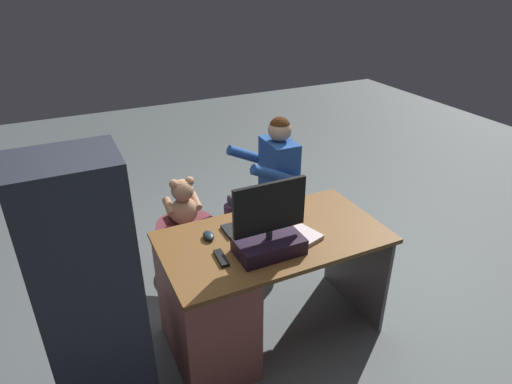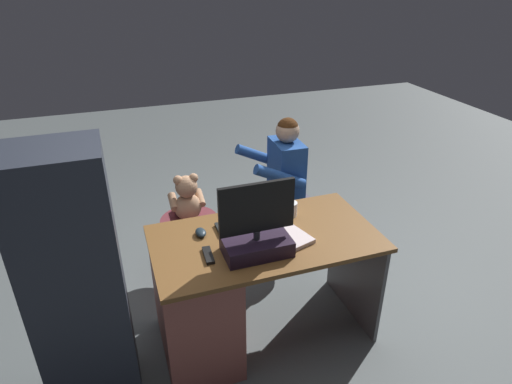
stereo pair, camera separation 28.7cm
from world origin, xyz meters
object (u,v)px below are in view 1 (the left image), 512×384
object	(u,v)px
monitor	(269,234)
person	(268,179)
desk	(222,298)
teddy_bear	(183,203)
tv_remote	(221,258)
office_chair_teddy	(187,246)
keyboard	(257,224)
computer_mouse	(209,236)
cup	(293,207)
visitor_chair	(277,221)

from	to	relation	value
monitor	person	xyz separation A→B (m)	(-0.47, -0.92, -0.18)
desk	teddy_bear	xyz separation A→B (m)	(-0.03, -0.78, 0.24)
desk	person	size ratio (longest dim) A/B	1.14
tv_remote	office_chair_teddy	world-z (taller)	tv_remote
keyboard	computer_mouse	xyz separation A→B (m)	(0.31, 0.00, 0.01)
cup	visitor_chair	xyz separation A→B (m)	(-0.23, -0.62, -0.51)
desk	tv_remote	distance (m)	0.36
monitor	tv_remote	distance (m)	0.28
desk	office_chair_teddy	distance (m)	0.78
visitor_chair	desk	bearing A→B (deg)	45.06
teddy_bear	person	xyz separation A→B (m)	(-0.68, -0.01, 0.04)
teddy_bear	tv_remote	bearing A→B (deg)	86.71
monitor	computer_mouse	distance (m)	0.38
visitor_chair	tv_remote	bearing A→B (deg)	47.09
desk	person	distance (m)	1.10
cup	office_chair_teddy	world-z (taller)	cup
desk	keyboard	xyz separation A→B (m)	(-0.30, -0.14, 0.35)
computer_mouse	teddy_bear	world-z (taller)	teddy_bear
keyboard	tv_remote	size ratio (longest dim) A/B	2.80
keyboard	teddy_bear	world-z (taller)	teddy_bear
tv_remote	office_chair_teddy	distance (m)	0.97
desk	cup	size ratio (longest dim) A/B	14.49
monitor	computer_mouse	xyz separation A→B (m)	(0.25, -0.27, -0.10)
computer_mouse	monitor	bearing A→B (deg)	132.75
computer_mouse	office_chair_teddy	bearing A→B (deg)	-93.67
desk	keyboard	size ratio (longest dim) A/B	3.09
desk	teddy_bear	world-z (taller)	teddy_bear
person	office_chair_teddy	bearing A→B (deg)	1.87
tv_remote	visitor_chair	distance (m)	1.29
office_chair_teddy	computer_mouse	bearing A→B (deg)	86.33
visitor_chair	computer_mouse	bearing A→B (deg)	39.27
person	desk	bearing A→B (deg)	48.39
office_chair_teddy	monitor	bearing A→B (deg)	102.90
office_chair_teddy	teddy_bear	xyz separation A→B (m)	(0.00, -0.01, 0.35)
monitor	cup	size ratio (longest dim) A/B	4.68
monitor	teddy_bear	world-z (taller)	monitor
tv_remote	visitor_chair	world-z (taller)	tv_remote
person	tv_remote	bearing A→B (deg)	50.31
visitor_chair	person	world-z (taller)	person
tv_remote	teddy_bear	bearing A→B (deg)	-90.14
computer_mouse	cup	world-z (taller)	cup
computer_mouse	teddy_bear	distance (m)	0.66
monitor	tv_remote	size ratio (longest dim) A/B	2.79
teddy_bear	visitor_chair	distance (m)	0.85
visitor_chair	keyboard	bearing A→B (deg)	52.82
desk	office_chair_teddy	world-z (taller)	desk
monitor	cup	xyz separation A→B (m)	(-0.33, -0.31, -0.07)
monitor	cup	bearing A→B (deg)	-136.86
keyboard	visitor_chair	xyz separation A→B (m)	(-0.50, -0.65, -0.47)
desk	keyboard	bearing A→B (deg)	-154.62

